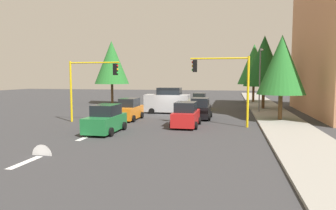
{
  "coord_description": "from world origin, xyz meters",
  "views": [
    {
      "loc": [
        30.47,
        6.27,
        3.93
      ],
      "look_at": [
        1.35,
        0.2,
        1.2
      ],
      "focal_mm": 32.77,
      "sensor_mm": 36.0,
      "label": 1
    }
  ],
  "objects_px": {
    "traffic_signal_near_left": "(224,77)",
    "car_black": "(200,109)",
    "traffic_signal_near_right": "(91,79)",
    "car_red": "(186,115)",
    "tree_roadside_near": "(282,65)",
    "tree_opposite_side": "(112,63)",
    "street_lamp_curbside": "(260,73)",
    "car_green": "(106,120)",
    "tree_roadside_far": "(254,64)",
    "delivery_van_silver": "(168,101)",
    "tree_roadside_mid": "(264,61)",
    "car_orange": "(129,110)",
    "car_yellow": "(200,102)"
  },
  "relations": [
    {
      "from": "delivery_van_silver",
      "to": "car_red",
      "type": "relative_size",
      "value": 1.16
    },
    {
      "from": "tree_roadside_far",
      "to": "car_yellow",
      "type": "bearing_deg",
      "value": -32.9
    },
    {
      "from": "car_orange",
      "to": "tree_opposite_side",
      "type": "bearing_deg",
      "value": -153.06
    },
    {
      "from": "traffic_signal_near_left",
      "to": "street_lamp_curbside",
      "type": "relative_size",
      "value": 0.79
    },
    {
      "from": "car_orange",
      "to": "car_red",
      "type": "bearing_deg",
      "value": 64.2
    },
    {
      "from": "tree_roadside_near",
      "to": "car_orange",
      "type": "height_order",
      "value": "tree_roadside_near"
    },
    {
      "from": "car_red",
      "to": "car_orange",
      "type": "height_order",
      "value": "same"
    },
    {
      "from": "traffic_signal_near_left",
      "to": "tree_roadside_far",
      "type": "xyz_separation_m",
      "value": [
        -24.0,
        3.83,
        1.92
      ]
    },
    {
      "from": "traffic_signal_near_left",
      "to": "car_yellow",
      "type": "distance_m",
      "value": 13.79
    },
    {
      "from": "tree_opposite_side",
      "to": "delivery_van_silver",
      "type": "height_order",
      "value": "tree_opposite_side"
    },
    {
      "from": "tree_roadside_far",
      "to": "car_black",
      "type": "distance_m",
      "value": 21.29
    },
    {
      "from": "car_green",
      "to": "car_orange",
      "type": "xyz_separation_m",
      "value": [
        -6.49,
        -0.5,
        -0.0
      ]
    },
    {
      "from": "traffic_signal_near_left",
      "to": "street_lamp_curbside",
      "type": "xyz_separation_m",
      "value": [
        -9.61,
        3.53,
        0.43
      ]
    },
    {
      "from": "tree_roadside_near",
      "to": "car_green",
      "type": "relative_size",
      "value": 1.84
    },
    {
      "from": "traffic_signal_near_left",
      "to": "tree_roadside_mid",
      "type": "bearing_deg",
      "value": 162.83
    },
    {
      "from": "car_yellow",
      "to": "car_black",
      "type": "height_order",
      "value": "same"
    },
    {
      "from": "tree_roadside_far",
      "to": "delivery_van_silver",
      "type": "xyz_separation_m",
      "value": [
        16.0,
        -10.05,
        -4.55
      ]
    },
    {
      "from": "car_yellow",
      "to": "car_orange",
      "type": "distance_m",
      "value": 12.16
    },
    {
      "from": "street_lamp_curbside",
      "to": "tree_roadside_mid",
      "type": "relative_size",
      "value": 0.79
    },
    {
      "from": "tree_roadside_far",
      "to": "delivery_van_silver",
      "type": "bearing_deg",
      "value": -32.14
    },
    {
      "from": "traffic_signal_near_left",
      "to": "car_black",
      "type": "relative_size",
      "value": 1.43
    },
    {
      "from": "tree_roadside_near",
      "to": "car_green",
      "type": "distance_m",
      "value": 15.93
    },
    {
      "from": "car_red",
      "to": "car_green",
      "type": "relative_size",
      "value": 1.01
    },
    {
      "from": "car_green",
      "to": "car_orange",
      "type": "bearing_deg",
      "value": -175.63
    },
    {
      "from": "car_yellow",
      "to": "tree_roadside_mid",
      "type": "bearing_deg",
      "value": 97.07
    },
    {
      "from": "traffic_signal_near_right",
      "to": "tree_roadside_near",
      "type": "distance_m",
      "value": 16.67
    },
    {
      "from": "car_yellow",
      "to": "tree_roadside_near",
      "type": "bearing_deg",
      "value": 41.73
    },
    {
      "from": "car_red",
      "to": "car_black",
      "type": "bearing_deg",
      "value": 172.16
    },
    {
      "from": "tree_roadside_far",
      "to": "tree_opposite_side",
      "type": "xyz_separation_m",
      "value": [
        6.0,
        -20.5,
        0.19
      ]
    },
    {
      "from": "delivery_van_silver",
      "to": "car_orange",
      "type": "distance_m",
      "value": 6.33
    },
    {
      "from": "traffic_signal_near_right",
      "to": "car_red",
      "type": "bearing_deg",
      "value": 85.88
    },
    {
      "from": "delivery_van_silver",
      "to": "car_black",
      "type": "xyz_separation_m",
      "value": [
        3.79,
        3.97,
        -0.39
      ]
    },
    {
      "from": "street_lamp_curbside",
      "to": "traffic_signal_near_right",
      "type": "bearing_deg",
      "value": -57.06
    },
    {
      "from": "traffic_signal_near_left",
      "to": "delivery_van_silver",
      "type": "distance_m",
      "value": 10.47
    },
    {
      "from": "traffic_signal_near_right",
      "to": "car_yellow",
      "type": "xyz_separation_m",
      "value": [
        -13.06,
        8.06,
        -2.87
      ]
    },
    {
      "from": "street_lamp_curbside",
      "to": "delivery_van_silver",
      "type": "height_order",
      "value": "street_lamp_curbside"
    },
    {
      "from": "traffic_signal_near_left",
      "to": "car_yellow",
      "type": "height_order",
      "value": "traffic_signal_near_left"
    },
    {
      "from": "traffic_signal_near_right",
      "to": "delivery_van_silver",
      "type": "height_order",
      "value": "traffic_signal_near_right"
    },
    {
      "from": "traffic_signal_near_left",
      "to": "tree_opposite_side",
      "type": "distance_m",
      "value": 24.63
    },
    {
      "from": "tree_roadside_near",
      "to": "tree_opposite_side",
      "type": "bearing_deg",
      "value": -123.07
    },
    {
      "from": "street_lamp_curbside",
      "to": "tree_opposite_side",
      "type": "relative_size",
      "value": 0.76
    },
    {
      "from": "delivery_van_silver",
      "to": "car_green",
      "type": "relative_size",
      "value": 1.17
    },
    {
      "from": "tree_roadside_mid",
      "to": "car_green",
      "type": "xyz_separation_m",
      "value": [
        18.34,
        -12.45,
        -4.93
      ]
    },
    {
      "from": "delivery_van_silver",
      "to": "car_orange",
      "type": "relative_size",
      "value": 1.18
    },
    {
      "from": "tree_roadside_mid",
      "to": "car_red",
      "type": "distance_m",
      "value": 17.03
    },
    {
      "from": "tree_roadside_far",
      "to": "tree_roadside_near",
      "type": "distance_m",
      "value": 20.04
    },
    {
      "from": "street_lamp_curbside",
      "to": "delivery_van_silver",
      "type": "bearing_deg",
      "value": -80.62
    },
    {
      "from": "delivery_van_silver",
      "to": "car_orange",
      "type": "height_order",
      "value": "delivery_van_silver"
    },
    {
      "from": "traffic_signal_near_right",
      "to": "street_lamp_curbside",
      "type": "bearing_deg",
      "value": 122.94
    },
    {
      "from": "tree_roadside_mid",
      "to": "tree_opposite_side",
      "type": "height_order",
      "value": "tree_opposite_side"
    }
  ]
}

